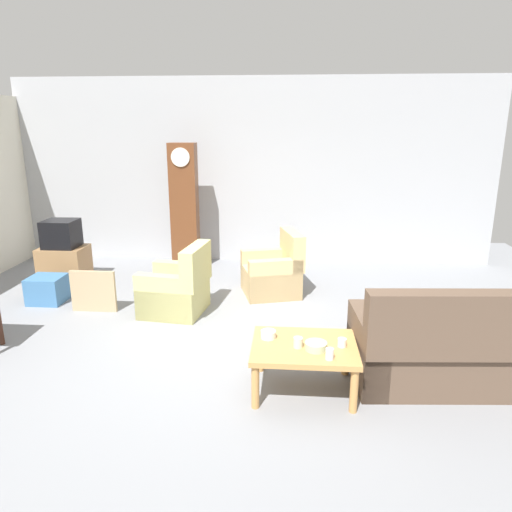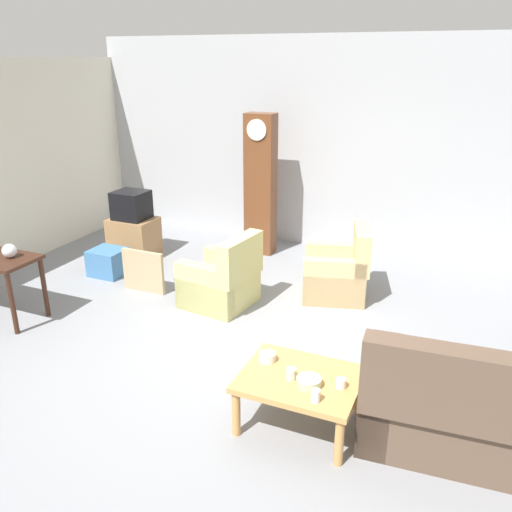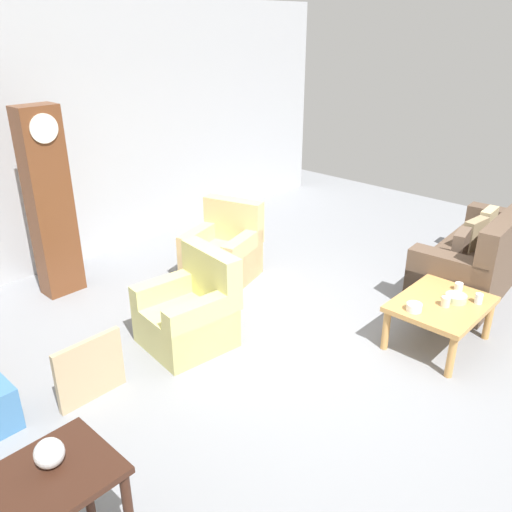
{
  "view_description": "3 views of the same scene",
  "coord_description": "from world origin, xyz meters",
  "px_view_note": "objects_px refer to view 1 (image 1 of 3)",
  "views": [
    {
      "loc": [
        0.71,
        -4.78,
        2.4
      ],
      "look_at": [
        0.26,
        1.03,
        0.77
      ],
      "focal_mm": 33.01,
      "sensor_mm": 36.0,
      "label": 1
    },
    {
      "loc": [
        1.97,
        -4.31,
        2.89
      ],
      "look_at": [
        -0.27,
        0.85,
        0.75
      ],
      "focal_mm": 37.01,
      "sensor_mm": 36.0,
      "label": 2
    },
    {
      "loc": [
        -3.57,
        -2.53,
        2.9
      ],
      "look_at": [
        -0.23,
        0.57,
        0.86
      ],
      "focal_mm": 36.96,
      "sensor_mm": 36.0,
      "label": 3
    }
  ],
  "objects_px": {
    "couch_floral": "(468,350)",
    "framed_picture_leaning": "(93,291)",
    "storage_box_blue": "(47,289)",
    "bowl_white_stacked": "(268,334)",
    "bowl_shallow_green": "(316,346)",
    "cup_white_porcelain": "(342,343)",
    "tv_stand_cabinet": "(65,265)",
    "cup_cream_tall": "(298,342)",
    "armchair_olive_far": "(274,273)",
    "tv_crt": "(61,234)",
    "armchair_olive_near": "(177,290)",
    "grandfather_clock": "(185,208)",
    "coffee_table_wood": "(304,351)",
    "cup_blue_rimmed": "(330,354)"
  },
  "relations": [
    {
      "from": "framed_picture_leaning",
      "to": "cup_blue_rimmed",
      "type": "distance_m",
      "value": 3.56
    },
    {
      "from": "armchair_olive_far",
      "to": "bowl_shallow_green",
      "type": "relative_size",
      "value": 4.84
    },
    {
      "from": "grandfather_clock",
      "to": "tv_stand_cabinet",
      "type": "bearing_deg",
      "value": -151.59
    },
    {
      "from": "armchair_olive_far",
      "to": "coffee_table_wood",
      "type": "bearing_deg",
      "value": -81.65
    },
    {
      "from": "grandfather_clock",
      "to": "cup_blue_rimmed",
      "type": "relative_size",
      "value": 21.48
    },
    {
      "from": "storage_box_blue",
      "to": "framed_picture_leaning",
      "type": "bearing_deg",
      "value": -19.32
    },
    {
      "from": "armchair_olive_far",
      "to": "tv_crt",
      "type": "bearing_deg",
      "value": 176.77
    },
    {
      "from": "coffee_table_wood",
      "to": "tv_crt",
      "type": "relative_size",
      "value": 2.0
    },
    {
      "from": "armchair_olive_near",
      "to": "bowl_white_stacked",
      "type": "bearing_deg",
      "value": -52.43
    },
    {
      "from": "storage_box_blue",
      "to": "cup_blue_rimmed",
      "type": "height_order",
      "value": "cup_blue_rimmed"
    },
    {
      "from": "couch_floral",
      "to": "coffee_table_wood",
      "type": "height_order",
      "value": "couch_floral"
    },
    {
      "from": "couch_floral",
      "to": "tv_stand_cabinet",
      "type": "xyz_separation_m",
      "value": [
        -5.18,
        2.57,
        -0.06
      ]
    },
    {
      "from": "armchair_olive_near",
      "to": "bowl_white_stacked",
      "type": "relative_size",
      "value": 6.49
    },
    {
      "from": "cup_cream_tall",
      "to": "bowl_shallow_green",
      "type": "bearing_deg",
      "value": -11.11
    },
    {
      "from": "tv_stand_cabinet",
      "to": "bowl_shallow_green",
      "type": "relative_size",
      "value": 3.41
    },
    {
      "from": "cup_white_porcelain",
      "to": "bowl_shallow_green",
      "type": "xyz_separation_m",
      "value": [
        -0.24,
        -0.08,
        -0.0
      ]
    },
    {
      "from": "cup_white_porcelain",
      "to": "bowl_shallow_green",
      "type": "distance_m",
      "value": 0.25
    },
    {
      "from": "armchair_olive_far",
      "to": "bowl_white_stacked",
      "type": "distance_m",
      "value": 2.5
    },
    {
      "from": "couch_floral",
      "to": "framed_picture_leaning",
      "type": "distance_m",
      "value": 4.53
    },
    {
      "from": "grandfather_clock",
      "to": "tv_crt",
      "type": "height_order",
      "value": "grandfather_clock"
    },
    {
      "from": "tv_stand_cabinet",
      "to": "bowl_shallow_green",
      "type": "height_order",
      "value": "tv_stand_cabinet"
    },
    {
      "from": "armchair_olive_near",
      "to": "bowl_shallow_green",
      "type": "bearing_deg",
      "value": -47.43
    },
    {
      "from": "tv_stand_cabinet",
      "to": "cup_blue_rimmed",
      "type": "distance_m",
      "value": 4.92
    },
    {
      "from": "framed_picture_leaning",
      "to": "cup_cream_tall",
      "type": "relative_size",
      "value": 6.33
    },
    {
      "from": "couch_floral",
      "to": "bowl_white_stacked",
      "type": "relative_size",
      "value": 15.23
    },
    {
      "from": "cup_cream_tall",
      "to": "couch_floral",
      "type": "bearing_deg",
      "value": 9.81
    },
    {
      "from": "tv_crt",
      "to": "framed_picture_leaning",
      "type": "height_order",
      "value": "tv_crt"
    },
    {
      "from": "storage_box_blue",
      "to": "cup_blue_rimmed",
      "type": "distance_m",
      "value": 4.38
    },
    {
      "from": "tv_stand_cabinet",
      "to": "bowl_shallow_green",
      "type": "distance_m",
      "value": 4.72
    },
    {
      "from": "couch_floral",
      "to": "armchair_olive_near",
      "type": "distance_m",
      "value": 3.52
    },
    {
      "from": "coffee_table_wood",
      "to": "grandfather_clock",
      "type": "bearing_deg",
      "value": 117.44
    },
    {
      "from": "armchair_olive_far",
      "to": "tv_crt",
      "type": "relative_size",
      "value": 2.01
    },
    {
      "from": "couch_floral",
      "to": "framed_picture_leaning",
      "type": "height_order",
      "value": "couch_floral"
    },
    {
      "from": "bowl_shallow_green",
      "to": "storage_box_blue",
      "type": "bearing_deg",
      "value": 149.95
    },
    {
      "from": "grandfather_clock",
      "to": "cup_white_porcelain",
      "type": "relative_size",
      "value": 26.7
    },
    {
      "from": "grandfather_clock",
      "to": "cup_blue_rimmed",
      "type": "distance_m",
      "value": 4.55
    },
    {
      "from": "cup_white_porcelain",
      "to": "tv_stand_cabinet",
      "type": "bearing_deg",
      "value": 144.82
    },
    {
      "from": "armchair_olive_far",
      "to": "tv_stand_cabinet",
      "type": "distance_m",
      "value": 3.26
    },
    {
      "from": "coffee_table_wood",
      "to": "bowl_white_stacked",
      "type": "distance_m",
      "value": 0.37
    },
    {
      "from": "armchair_olive_near",
      "to": "armchair_olive_far",
      "type": "relative_size",
      "value": 0.95
    },
    {
      "from": "couch_floral",
      "to": "bowl_shallow_green",
      "type": "xyz_separation_m",
      "value": [
        -1.44,
        -0.31,
        0.14
      ]
    },
    {
      "from": "coffee_table_wood",
      "to": "storage_box_blue",
      "type": "relative_size",
      "value": 2.08
    },
    {
      "from": "coffee_table_wood",
      "to": "bowl_shallow_green",
      "type": "relative_size",
      "value": 4.81
    },
    {
      "from": "cup_white_porcelain",
      "to": "cup_blue_rimmed",
      "type": "xyz_separation_m",
      "value": [
        -0.13,
        -0.25,
        0.01
      ]
    },
    {
      "from": "storage_box_blue",
      "to": "bowl_white_stacked",
      "type": "height_order",
      "value": "bowl_white_stacked"
    },
    {
      "from": "bowl_white_stacked",
      "to": "tv_crt",
      "type": "bearing_deg",
      "value": 140.99
    },
    {
      "from": "armchair_olive_far",
      "to": "grandfather_clock",
      "type": "xyz_separation_m",
      "value": [
        -1.55,
        1.11,
        0.76
      ]
    },
    {
      "from": "cup_cream_tall",
      "to": "armchair_olive_far",
      "type": "bearing_deg",
      "value": 96.93
    },
    {
      "from": "couch_floral",
      "to": "cup_white_porcelain",
      "type": "xyz_separation_m",
      "value": [
        -1.2,
        -0.23,
        0.15
      ]
    },
    {
      "from": "bowl_white_stacked",
      "to": "storage_box_blue",
      "type": "bearing_deg",
      "value": 149.31
    }
  ]
}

